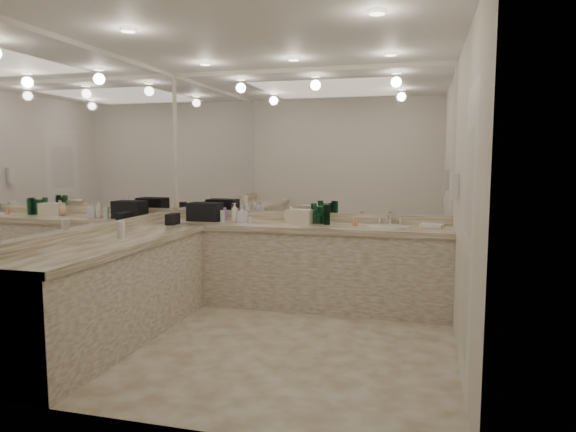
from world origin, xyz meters
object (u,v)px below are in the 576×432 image
(sink, at_px, (388,227))
(soap_bottle_a, at_px, (235,213))
(wall_phone, at_px, (454,187))
(soap_bottle_c, at_px, (291,214))
(black_toiletry_bag, at_px, (205,211))
(soap_bottle_b, at_px, (242,214))
(hand_towel, at_px, (432,226))
(cream_cosmetic_case, at_px, (300,216))

(sink, distance_m, soap_bottle_a, 1.68)
(sink, xyz_separation_m, wall_phone, (0.61, -0.50, 0.46))
(sink, xyz_separation_m, soap_bottle_c, (-1.06, 0.06, 0.10))
(black_toiletry_bag, height_order, soap_bottle_b, black_toiletry_bag)
(soap_bottle_a, bearing_deg, wall_phone, -11.66)
(soap_bottle_c, bearing_deg, hand_towel, -0.52)
(soap_bottle_b, bearing_deg, hand_towel, 2.59)
(soap_bottle_a, bearing_deg, black_toiletry_bag, 172.05)
(hand_towel, bearing_deg, soap_bottle_c, 179.48)
(cream_cosmetic_case, height_order, soap_bottle_a, soap_bottle_a)
(soap_bottle_c, bearing_deg, soap_bottle_b, -168.72)
(soap_bottle_a, bearing_deg, soap_bottle_b, -8.19)
(black_toiletry_bag, bearing_deg, soap_bottle_a, -7.95)
(wall_phone, bearing_deg, soap_bottle_a, 168.34)
(soap_bottle_c, bearing_deg, cream_cosmetic_case, -11.98)
(wall_phone, bearing_deg, soap_bottle_b, 168.20)
(sink, xyz_separation_m, cream_cosmetic_case, (-0.95, 0.04, 0.08))
(cream_cosmetic_case, distance_m, soap_bottle_a, 0.73)
(soap_bottle_b, bearing_deg, cream_cosmetic_case, 7.39)
(soap_bottle_b, bearing_deg, sink, 1.53)
(cream_cosmetic_case, distance_m, hand_towel, 1.39)
(soap_bottle_c, bearing_deg, soap_bottle_a, -171.51)
(cream_cosmetic_case, distance_m, soap_bottle_c, 0.11)
(sink, relative_size, black_toiletry_bag, 1.20)
(cream_cosmetic_case, xyz_separation_m, soap_bottle_c, (-0.11, 0.02, 0.02))
(soap_bottle_b, bearing_deg, soap_bottle_a, 171.81)
(cream_cosmetic_case, bearing_deg, hand_towel, 6.10)
(sink, height_order, black_toiletry_bag, black_toiletry_bag)
(soap_bottle_b, relative_size, soap_bottle_c, 1.01)
(cream_cosmetic_case, xyz_separation_m, soap_bottle_a, (-0.72, -0.07, 0.03))
(wall_phone, distance_m, hand_towel, 0.72)
(black_toiletry_bag, height_order, soap_bottle_c, black_toiletry_bag)
(soap_bottle_a, bearing_deg, soap_bottle_c, 8.49)
(black_toiletry_bag, xyz_separation_m, cream_cosmetic_case, (1.10, 0.02, -0.03))
(sink, distance_m, wall_phone, 0.91)
(black_toiletry_bag, distance_m, cream_cosmetic_case, 1.10)
(wall_phone, bearing_deg, cream_cosmetic_case, 160.90)
(wall_phone, relative_size, soap_bottle_b, 1.26)
(wall_phone, xyz_separation_m, soap_bottle_b, (-2.19, 0.46, -0.35))
(hand_towel, bearing_deg, black_toiletry_bag, -179.42)
(wall_phone, height_order, black_toiletry_bag, wall_phone)
(black_toiletry_bag, distance_m, soap_bottle_c, 1.00)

